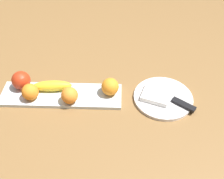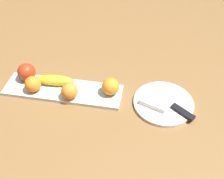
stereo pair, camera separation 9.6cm
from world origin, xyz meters
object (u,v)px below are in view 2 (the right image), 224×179
(orange_near_apple, at_px, (111,87))
(orange_center, at_px, (70,91))
(apple, at_px, (27,72))
(orange_near_banana, at_px, (33,84))
(fruit_tray, at_px, (63,90))
(folded_napkin, at_px, (156,99))
(banana, at_px, (55,80))
(knife, at_px, (179,110))
(dinner_plate, at_px, (163,103))

(orange_near_apple, xyz_separation_m, orange_center, (0.14, 0.05, -0.00))
(apple, xyz_separation_m, orange_near_banana, (-0.05, 0.06, -0.00))
(fruit_tray, bearing_deg, folded_napkin, 180.00)
(banana, bearing_deg, knife, -11.07)
(dinner_plate, xyz_separation_m, knife, (-0.06, 0.03, 0.01))
(banana, distance_m, knife, 0.48)
(orange_near_apple, height_order, knife, orange_near_apple)
(orange_center, bearing_deg, apple, -19.29)
(fruit_tray, bearing_deg, banana, -31.10)
(orange_center, xyz_separation_m, dinner_plate, (-0.34, -0.04, -0.04))
(orange_center, distance_m, knife, 0.40)
(orange_near_apple, height_order, dinner_plate, orange_near_apple)
(banana, relative_size, orange_near_banana, 2.42)
(orange_near_banana, bearing_deg, fruit_tray, -168.01)
(knife, bearing_deg, orange_near_banana, 34.87)
(fruit_tray, bearing_deg, apple, -12.16)
(orange_near_apple, height_order, orange_near_banana, orange_near_apple)
(orange_center, xyz_separation_m, folded_napkin, (-0.32, -0.04, -0.02))
(fruit_tray, distance_m, folded_napkin, 0.36)
(folded_napkin, bearing_deg, fruit_tray, 0.00)
(orange_center, relative_size, knife, 0.39)
(orange_near_banana, relative_size, knife, 0.39)
(orange_near_banana, bearing_deg, folded_napkin, -177.23)
(banana, xyz_separation_m, orange_near_banana, (0.07, 0.04, 0.01))
(orange_near_banana, height_order, dinner_plate, orange_near_banana)
(fruit_tray, bearing_deg, orange_near_banana, 11.99)
(apple, height_order, knife, apple)
(banana, bearing_deg, orange_near_apple, -6.94)
(banana, bearing_deg, folded_napkin, -7.50)
(apple, xyz_separation_m, banana, (-0.12, 0.01, -0.01))
(folded_napkin, bearing_deg, dinner_plate, 180.00)
(dinner_plate, bearing_deg, apple, -3.52)
(apple, bearing_deg, orange_near_apple, 176.35)
(banana, relative_size, orange_near_apple, 2.27)
(banana, bearing_deg, orange_near_banana, -152.34)
(banana, distance_m, orange_near_banana, 0.08)
(orange_center, bearing_deg, orange_near_apple, -161.61)
(dinner_plate, distance_m, folded_napkin, 0.03)
(fruit_tray, height_order, orange_center, orange_center)
(orange_near_apple, bearing_deg, knife, 169.80)
(orange_near_banana, bearing_deg, apple, -48.75)
(banana, relative_size, orange_center, 2.43)
(apple, xyz_separation_m, folded_napkin, (-0.51, 0.03, -0.03))
(folded_napkin, bearing_deg, orange_near_apple, -3.82)
(orange_near_apple, bearing_deg, fruit_tray, 3.56)
(orange_near_apple, bearing_deg, orange_near_banana, 6.65)
(fruit_tray, bearing_deg, dinner_plate, 180.00)
(apple, distance_m, knife, 0.60)
(banana, bearing_deg, orange_center, -40.48)
(folded_napkin, bearing_deg, apple, -3.71)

